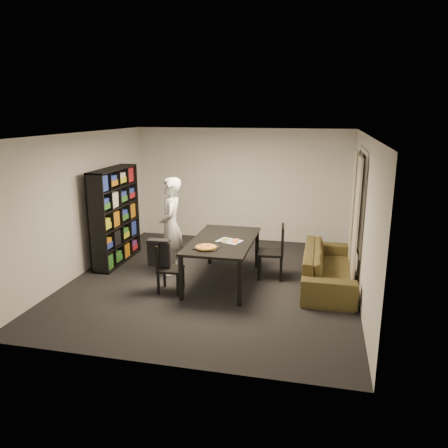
% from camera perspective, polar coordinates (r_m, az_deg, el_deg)
% --- Properties ---
extents(room, '(5.01, 5.51, 2.61)m').
position_cam_1_polar(room, '(7.56, -1.49, 1.76)').
color(room, black).
rests_on(room, ground).
extents(window_pane, '(0.02, 1.40, 1.60)m').
position_cam_1_polar(window_pane, '(7.91, 17.39, 3.15)').
color(window_pane, black).
rests_on(window_pane, room).
extents(window_frame, '(0.03, 1.52, 1.72)m').
position_cam_1_polar(window_frame, '(7.91, 17.36, 3.15)').
color(window_frame, white).
rests_on(window_frame, room).
extents(curtain_left, '(0.03, 0.70, 2.25)m').
position_cam_1_polar(curtain_left, '(7.47, 16.83, -0.21)').
color(curtain_left, beige).
rests_on(curtain_left, room).
extents(curtain_right, '(0.03, 0.70, 2.25)m').
position_cam_1_polar(curtain_right, '(8.48, 16.40, 1.54)').
color(curtain_right, beige).
rests_on(curtain_right, room).
extents(bookshelf, '(0.35, 1.50, 1.90)m').
position_cam_1_polar(bookshelf, '(8.93, -14.02, 1.03)').
color(bookshelf, black).
rests_on(bookshelf, room).
extents(dining_table, '(1.06, 1.91, 0.79)m').
position_cam_1_polar(dining_table, '(7.65, -0.17, -2.55)').
color(dining_table, black).
rests_on(dining_table, room).
extents(chair_left, '(0.41, 0.41, 0.84)m').
position_cam_1_polar(chair_left, '(7.41, -7.60, -5.24)').
color(chair_left, black).
rests_on(chair_left, room).
extents(chair_right, '(0.50, 0.50, 0.99)m').
position_cam_1_polar(chair_right, '(7.97, 6.81, -3.14)').
color(chair_right, black).
rests_on(chair_right, room).
extents(draped_jacket, '(0.39, 0.18, 0.46)m').
position_cam_1_polar(draped_jacket, '(7.38, -8.50, -3.60)').
color(draped_jacket, black).
rests_on(draped_jacket, chair_left).
extents(person, '(0.62, 0.76, 1.82)m').
position_cam_1_polar(person, '(8.10, -6.95, -0.32)').
color(person, silver).
rests_on(person, room).
extents(baking_tray, '(0.43, 0.36, 0.01)m').
position_cam_1_polar(baking_tray, '(7.18, -2.24, -3.08)').
color(baking_tray, black).
rests_on(baking_tray, dining_table).
extents(pepperoni_pizza, '(0.35, 0.35, 0.03)m').
position_cam_1_polar(pepperoni_pizza, '(7.13, -2.36, -3.04)').
color(pepperoni_pizza, olive).
rests_on(pepperoni_pizza, dining_table).
extents(kitchen_towel, '(0.47, 0.41, 0.01)m').
position_cam_1_polar(kitchen_towel, '(7.53, 0.72, -2.24)').
color(kitchen_towel, silver).
rests_on(kitchen_towel, dining_table).
extents(pizza_slices, '(0.46, 0.43, 0.01)m').
position_cam_1_polar(pizza_slices, '(7.52, 0.79, -2.17)').
color(pizza_slices, '#B57438').
rests_on(pizza_slices, dining_table).
extents(sofa, '(0.87, 2.22, 0.65)m').
position_cam_1_polar(sofa, '(7.90, 13.53, -5.47)').
color(sofa, '#403519').
rests_on(sofa, room).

